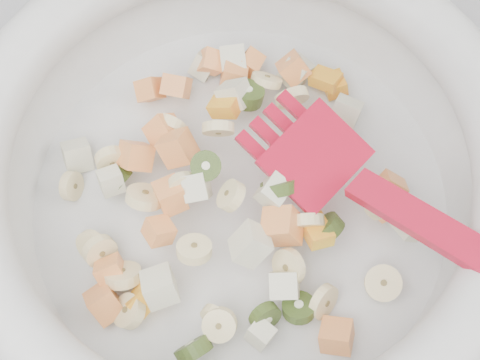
{
  "coord_description": "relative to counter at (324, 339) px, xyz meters",
  "views": [
    {
      "loc": [
        -0.12,
        1.25,
        1.4
      ],
      "look_at": [
        -0.12,
        1.46,
        0.95
      ],
      "focal_mm": 50.0,
      "sensor_mm": 36.0,
      "label": 1
    }
  ],
  "objects": [
    {
      "name": "counter",
      "position": [
        0.0,
        0.0,
        0.0
      ],
      "size": [
        2.0,
        0.6,
        0.9
      ],
      "primitive_type": "cube",
      "color": "#949399",
      "rests_on": "ground"
    },
    {
      "name": "mixing_bowl",
      "position": [
        -0.12,
        0.01,
        0.51
      ],
      "size": [
        0.45,
        0.41,
        0.14
      ],
      "color": "silver",
      "rests_on": "counter"
    }
  ]
}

